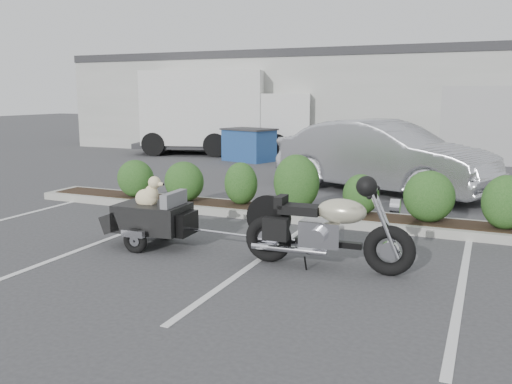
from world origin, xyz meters
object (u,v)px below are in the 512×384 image
at_px(motorcycle, 326,230).
at_px(delivery_truck, 225,115).
at_px(pet_trailer, 152,216).
at_px(sedan, 383,157).
at_px(dumpster, 249,145).

xyz_separation_m(motorcycle, delivery_truck, (-7.64, 12.26, 1.00)).
relative_size(motorcycle, pet_trailer, 1.25).
bearing_deg(sedan, delivery_truck, 69.85).
relative_size(pet_trailer, sedan, 0.36).
height_order(pet_trailer, sedan, sedan).
bearing_deg(delivery_truck, dumpster, -58.98).
bearing_deg(delivery_truck, motorcycle, -73.30).
distance_m(sedan, dumpster, 7.05).
distance_m(pet_trailer, dumpster, 10.98).
relative_size(motorcycle, delivery_truck, 0.32).
bearing_deg(motorcycle, dumpster, 116.61).
height_order(pet_trailer, dumpster, dumpster).
bearing_deg(pet_trailer, dumpster, 103.85).
distance_m(motorcycle, pet_trailer, 2.79).
relative_size(dumpster, delivery_truck, 0.28).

